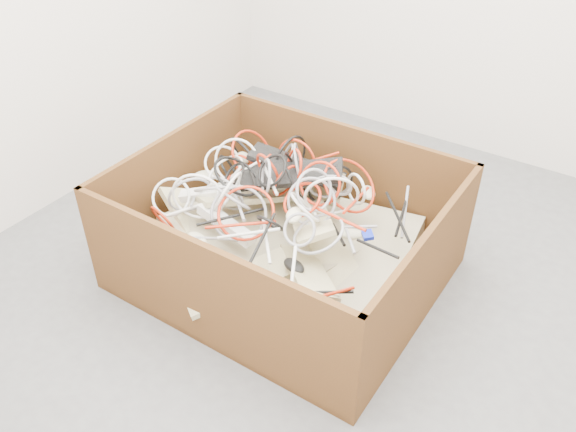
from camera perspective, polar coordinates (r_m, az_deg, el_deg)
The scene contains 8 objects.
ground at distance 2.59m, azimuth 3.76°, elevation -6.68°, with size 3.00×3.00×0.00m, color #4E4E50.
cardboard_box at distance 2.57m, azimuth -0.58°, elevation -3.13°, with size 1.24×1.04×0.52m.
keyboard_pile at distance 2.52m, azimuth -1.18°, elevation 0.24°, with size 1.00×0.94×0.38m.
mice_scatter at distance 2.45m, azimuth -0.96°, elevation 0.66°, with size 0.86×0.73×0.19m.
power_strip_left at distance 2.52m, azimuth -7.46°, elevation 2.19°, with size 0.27×0.05×0.04m, color white.
power_strip_right at distance 2.41m, azimuth -5.91°, elevation -0.76°, with size 0.28×0.05×0.04m, color white.
vga_plug at distance 2.32m, azimuth 7.58°, elevation -1.80°, with size 0.04×0.04×0.02m, color #0B1BA8.
cable_tangle at distance 2.48m, azimuth -1.89°, elevation 3.03°, with size 1.07×0.86×0.37m.
Camera 1 is at (0.91, -1.67, 1.76)m, focal length 37.35 mm.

